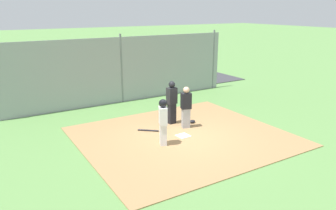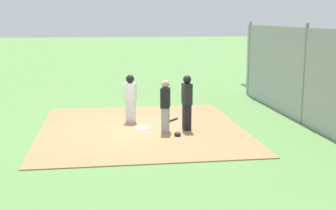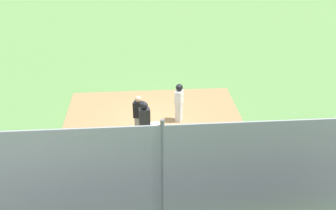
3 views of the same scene
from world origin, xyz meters
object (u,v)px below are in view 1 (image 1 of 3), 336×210
at_px(catcher, 186,107).
at_px(umpire, 172,101).
at_px(runner, 163,119).
at_px(catcher_mask, 192,121).
at_px(baseball_bat, 148,130).
at_px(parked_car_green, 94,79).
at_px(parked_car_dark, 42,86).
at_px(home_plate, 183,136).
at_px(parked_car_white, 144,74).

xyz_separation_m(catcher, umpire, (0.20, -0.71, 0.07)).
bearing_deg(runner, catcher_mask, 54.86).
distance_m(runner, baseball_bat, 1.65).
relative_size(catcher, parked_car_green, 0.37).
distance_m(umpire, parked_car_green, 7.36).
bearing_deg(catcher_mask, parked_car_dark, -59.87).
bearing_deg(runner, home_plate, 39.72).
bearing_deg(parked_car_dark, parked_car_white, 174.30).
distance_m(parked_car_white, parked_car_green, 3.12).
distance_m(catcher_mask, parked_car_dark, 8.66).
relative_size(umpire, parked_car_green, 0.39).
bearing_deg(parked_car_white, parked_car_dark, 178.49).
bearing_deg(catcher_mask, umpire, -29.87).
relative_size(home_plate, parked_car_white, 0.10).
distance_m(umpire, parked_car_white, 7.51).
bearing_deg(runner, parked_car_dark, 128.28).
distance_m(home_plate, catcher_mask, 1.48).
bearing_deg(parked_car_green, catcher_mask, 91.86).
xyz_separation_m(baseball_bat, parked_car_dark, (2.38, -7.36, 0.55)).
relative_size(home_plate, runner, 0.27).
distance_m(runner, parked_car_white, 9.58).
xyz_separation_m(umpire, baseball_bat, (1.24, 0.30, -0.88)).
relative_size(umpire, baseball_bat, 2.15).
bearing_deg(parked_car_white, runner, -115.27).
xyz_separation_m(runner, catcher_mask, (-2.12, -1.27, -0.85)).
distance_m(catcher, parked_car_dark, 8.66).
xyz_separation_m(home_plate, parked_car_white, (-2.78, -8.51, 0.57)).
distance_m(runner, parked_car_green, 9.03).
bearing_deg(parked_car_dark, runner, 98.11).
height_order(catcher, runner, catcher).
xyz_separation_m(catcher, baseball_bat, (1.44, -0.41, -0.82)).
xyz_separation_m(home_plate, catcher_mask, (-1.11, -0.98, 0.05)).
relative_size(catcher, parked_car_white, 0.38).
relative_size(home_plate, baseball_bat, 0.55).
xyz_separation_m(home_plate, baseball_bat, (0.86, -1.10, 0.02)).
height_order(umpire, catcher_mask, umpire).
bearing_deg(runner, baseball_bat, 107.61).
bearing_deg(parked_car_dark, catcher, 110.00).
relative_size(home_plate, catcher, 0.27).
bearing_deg(home_plate, umpire, -105.22).
bearing_deg(parked_car_green, catcher, 87.80).
bearing_deg(baseball_bat, catcher, 24.26).
xyz_separation_m(umpire, parked_car_green, (0.71, -7.31, -0.33)).
bearing_deg(baseball_bat, parked_car_green, 126.27).
height_order(baseball_bat, parked_car_dark, parked_car_dark).
distance_m(home_plate, runner, 1.39).
bearing_deg(parked_car_green, umpire, 86.88).
relative_size(baseball_bat, parked_car_green, 0.18).
height_order(umpire, parked_car_green, umpire).
bearing_deg(runner, parked_car_white, 90.70).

